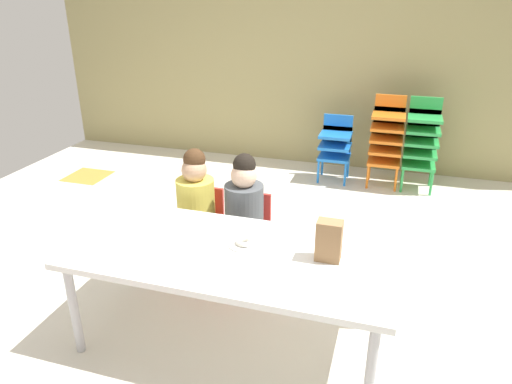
% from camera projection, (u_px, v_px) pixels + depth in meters
% --- Properties ---
extents(ground_plane, '(6.21, 5.11, 0.02)m').
position_uv_depth(ground_plane, '(243.00, 276.00, 3.40)').
color(ground_plane, silver).
extents(back_wall, '(6.21, 0.10, 2.55)m').
position_uv_depth(back_wall, '(316.00, 50.00, 5.13)').
color(back_wall, tan).
rests_on(back_wall, ground_plane).
extents(craft_table, '(1.75, 0.81, 0.59)m').
position_uv_depth(craft_table, '(231.00, 258.00, 2.56)').
color(craft_table, white).
rests_on(craft_table, ground_plane).
extents(seated_child_near_camera, '(0.34, 0.34, 0.92)m').
position_uv_depth(seated_child_near_camera, '(196.00, 200.00, 3.24)').
color(seated_child_near_camera, red).
rests_on(seated_child_near_camera, ground_plane).
extents(seated_child_middle_seat, '(0.32, 0.32, 0.92)m').
position_uv_depth(seated_child_middle_seat, '(245.00, 206.00, 3.15)').
color(seated_child_middle_seat, red).
rests_on(seated_child_middle_seat, ground_plane).
extents(kid_chair_blue_stack, '(0.32, 0.30, 0.68)m').
position_uv_depth(kid_chair_blue_stack, '(336.00, 143.00, 4.96)').
color(kid_chair_blue_stack, blue).
rests_on(kid_chair_blue_stack, ground_plane).
extents(kid_chair_orange_stack, '(0.32, 0.30, 0.92)m').
position_uv_depth(kid_chair_orange_stack, '(387.00, 136.00, 4.77)').
color(kid_chair_orange_stack, orange).
rests_on(kid_chair_orange_stack, ground_plane).
extents(kid_chair_green_stack, '(0.32, 0.30, 0.92)m').
position_uv_depth(kid_chair_green_stack, '(422.00, 139.00, 4.68)').
color(kid_chair_green_stack, green).
rests_on(kid_chair_green_stack, ground_plane).
extents(paper_bag_brown, '(0.13, 0.09, 0.22)m').
position_uv_depth(paper_bag_brown, '(329.00, 241.00, 2.42)').
color(paper_bag_brown, '#9E754C').
rests_on(paper_bag_brown, craft_table).
extents(paper_plate_near_edge, '(0.18, 0.18, 0.01)m').
position_uv_depth(paper_plate_near_edge, '(245.00, 244.00, 2.60)').
color(paper_plate_near_edge, white).
rests_on(paper_plate_near_edge, craft_table).
extents(donut_powdered_on_plate, '(0.10, 0.10, 0.03)m').
position_uv_depth(donut_powdered_on_plate, '(244.00, 241.00, 2.59)').
color(donut_powdered_on_plate, white).
rests_on(donut_powdered_on_plate, craft_table).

